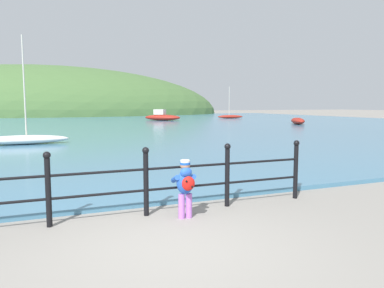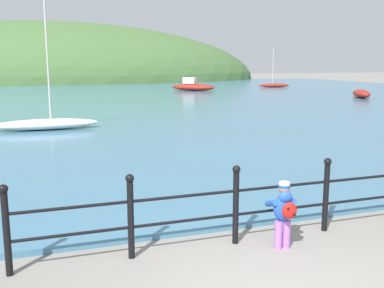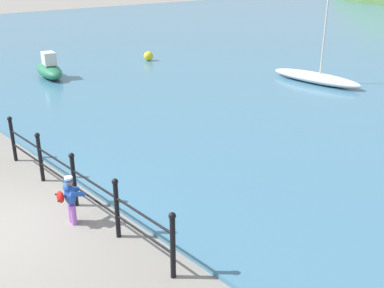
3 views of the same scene
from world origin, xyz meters
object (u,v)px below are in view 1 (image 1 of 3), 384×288
at_px(child_in_coat, 185,183).
at_px(boat_nearest_quay, 230,116).
at_px(boat_green_fishing, 162,117).
at_px(boat_twin_mast, 298,121).
at_px(boat_blue_hull, 22,139).

relative_size(child_in_coat, boat_nearest_quay, 0.25).
height_order(boat_green_fishing, boat_nearest_quay, boat_nearest_quay).
height_order(child_in_coat, boat_twin_mast, child_in_coat).
height_order(boat_nearest_quay, boat_twin_mast, boat_nearest_quay).
bearing_deg(boat_twin_mast, boat_blue_hull, -157.55).
xyz_separation_m(child_in_coat, boat_blue_hull, (-2.99, 12.99, -0.27)).
distance_m(child_in_coat, boat_twin_mast, 30.09).
distance_m(child_in_coat, boat_blue_hull, 13.34).
xyz_separation_m(boat_green_fishing, boat_nearest_quay, (10.19, 2.77, -0.16)).
xyz_separation_m(boat_green_fishing, boat_twin_mast, (9.26, -12.11, -0.11)).
distance_m(boat_nearest_quay, boat_twin_mast, 14.91).
bearing_deg(boat_nearest_quay, boat_blue_hull, -134.44).
distance_m(boat_green_fishing, boat_twin_mast, 15.25).
bearing_deg(child_in_coat, boat_green_fishing, 72.77).
bearing_deg(boat_nearest_quay, boat_twin_mast, -93.56).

